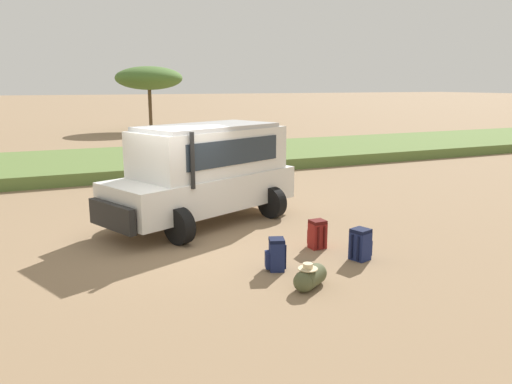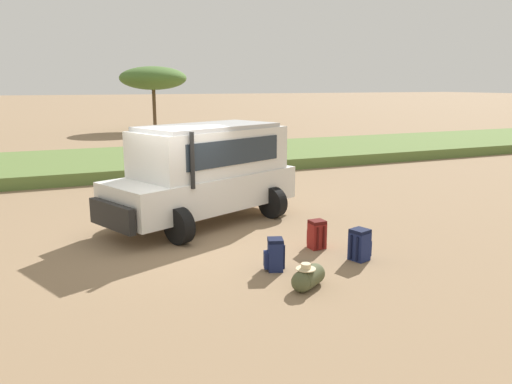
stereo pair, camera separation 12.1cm
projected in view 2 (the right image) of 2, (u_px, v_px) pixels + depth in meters
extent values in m
plane|color=#8C7051|center=(185.00, 239.00, 11.27)|extent=(320.00, 320.00, 0.00)
cube|color=#5B7538|center=(117.00, 162.00, 20.84)|extent=(120.00, 7.00, 0.44)
cube|color=silver|center=(203.00, 190.00, 12.48)|extent=(5.25, 3.66, 0.84)
cube|color=silver|center=(210.00, 151.00, 12.45)|extent=(4.22, 3.13, 1.10)
cube|color=#232D38|center=(160.00, 159.00, 11.39)|extent=(0.66, 1.46, 0.77)
cube|color=#232D38|center=(235.00, 152.00, 11.83)|extent=(2.72, 1.18, 0.60)
cube|color=#232D38|center=(187.00, 146.00, 13.05)|extent=(2.72, 1.18, 0.60)
cube|color=#B7B7B7|center=(208.00, 127.00, 12.29)|extent=(3.83, 2.91, 0.10)
cube|color=black|center=(112.00, 216.00, 10.71)|extent=(0.78, 1.55, 0.56)
cylinder|color=black|center=(192.00, 161.00, 10.84)|extent=(0.10, 0.10, 1.25)
cylinder|color=black|center=(179.00, 226.00, 10.84)|extent=(0.57, 0.85, 0.80)
cylinder|color=black|center=(130.00, 211.00, 12.16)|extent=(0.57, 0.85, 0.80)
cylinder|color=black|center=(273.00, 203.00, 12.98)|extent=(0.57, 0.85, 0.80)
cylinder|color=black|center=(222.00, 192.00, 14.30)|extent=(0.57, 0.85, 0.80)
cylinder|color=black|center=(273.00, 171.00, 14.27)|extent=(0.49, 0.76, 0.74)
cube|color=maroon|center=(317.00, 236.00, 10.55)|extent=(0.33, 0.29, 0.55)
cube|color=maroon|center=(312.00, 237.00, 10.72)|extent=(0.25, 0.09, 0.30)
cube|color=#4D100E|center=(317.00, 222.00, 10.49)|extent=(0.32, 0.30, 0.07)
cylinder|color=#4D100E|center=(318.00, 238.00, 10.38)|extent=(0.04, 0.04, 0.47)
cylinder|color=#4D100E|center=(324.00, 237.00, 10.45)|extent=(0.04, 0.04, 0.47)
cube|color=navy|center=(359.00, 246.00, 9.85)|extent=(0.39, 0.42, 0.57)
cube|color=navy|center=(365.00, 248.00, 9.99)|extent=(0.15, 0.27, 0.31)
cube|color=black|center=(360.00, 231.00, 9.79)|extent=(0.40, 0.41, 0.07)
cylinder|color=black|center=(351.00, 247.00, 9.80)|extent=(0.04, 0.04, 0.48)
cylinder|color=black|center=(357.00, 249.00, 9.69)|extent=(0.04, 0.04, 0.48)
cube|color=navy|center=(275.00, 256.00, 9.32)|extent=(0.35, 0.38, 0.55)
cube|color=navy|center=(266.00, 260.00, 9.32)|extent=(0.15, 0.25, 0.30)
cube|color=black|center=(275.00, 240.00, 9.25)|extent=(0.36, 0.37, 0.07)
cylinder|color=black|center=(284.00, 257.00, 9.26)|extent=(0.04, 0.04, 0.47)
cylinder|color=black|center=(283.00, 255.00, 9.40)|extent=(0.04, 0.04, 0.47)
cylinder|color=#4C5133|center=(308.00, 278.00, 8.53)|extent=(0.60, 0.56, 0.36)
sphere|color=#4C5133|center=(301.00, 282.00, 8.34)|extent=(0.35, 0.35, 0.35)
sphere|color=#4C5133|center=(315.00, 273.00, 8.73)|extent=(0.35, 0.35, 0.35)
torus|color=#2D301E|center=(309.00, 267.00, 8.49)|extent=(0.15, 0.11, 0.16)
cylinder|color=beige|center=(306.00, 269.00, 8.41)|extent=(0.34, 0.34, 0.02)
cylinder|color=beige|center=(306.00, 266.00, 8.40)|extent=(0.17, 0.17, 0.09)
cylinder|color=brown|center=(154.00, 109.00, 37.48)|extent=(0.26, 0.26, 3.11)
ellipsoid|color=#476B2D|center=(153.00, 78.00, 37.00)|extent=(4.92, 5.21, 1.72)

